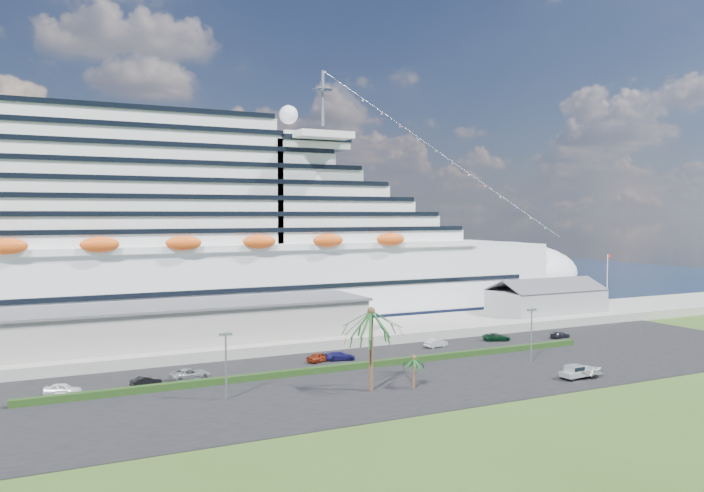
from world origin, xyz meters
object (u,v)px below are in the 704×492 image
cruise_ship (178,245)px  parked_car_3 (340,356)px  pickup_truck (578,371)px  boat_trailer (590,370)px

cruise_ship → parked_car_3: cruise_ship is taller
parked_car_3 → pickup_truck: pickup_truck is taller
pickup_truck → boat_trailer: pickup_truck is taller
cruise_ship → parked_car_3: size_ratio=39.39×
cruise_ship → boat_trailer: 80.94m
cruise_ship → pickup_truck: 79.68m
cruise_ship → parked_car_3: 47.21m
cruise_ship → pickup_truck: bearing=-59.1°
parked_car_3 → pickup_truck: (24.38, -25.48, 0.35)m
pickup_truck → parked_car_3: bearing=133.7°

